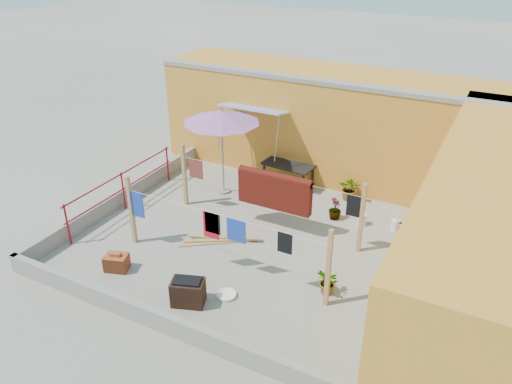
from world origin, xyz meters
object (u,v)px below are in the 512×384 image
at_px(water_jug_a, 362,220).
at_px(water_jug_b, 395,225).
at_px(outdoor_table, 288,166).
at_px(white_basin, 226,295).
at_px(patio_umbrella, 221,117).
at_px(brick_stack, 117,262).
at_px(brazier, 188,292).
at_px(green_hose, 418,241).
at_px(plant_back_a, 350,188).

height_order(water_jug_a, water_jug_b, water_jug_a).
xyz_separation_m(outdoor_table, white_basin, (1.01, -5.34, -0.60)).
bearing_deg(patio_umbrella, brick_stack, -92.27).
bearing_deg(patio_umbrella, brazier, -67.34).
bearing_deg(green_hose, water_jug_a, 174.25).
xyz_separation_m(water_jug_a, water_jug_b, (0.84, 0.14, -0.01)).
xyz_separation_m(brick_stack, brazier, (2.10, -0.21, 0.10)).
height_order(brick_stack, plant_back_a, plant_back_a).
distance_m(outdoor_table, brick_stack, 5.94).
relative_size(brazier, water_jug_a, 2.16).
xyz_separation_m(brazier, water_jug_a, (2.23, 4.68, -0.13)).
xyz_separation_m(brick_stack, plant_back_a, (3.61, 5.68, 0.16)).
height_order(patio_umbrella, white_basin, patio_umbrella).
bearing_deg(white_basin, plant_back_a, 80.17).
bearing_deg(green_hose, brazier, -129.35).
distance_m(outdoor_table, water_jug_b, 3.70).
bearing_deg(water_jug_b, green_hose, -23.88).
bearing_deg(patio_umbrella, water_jug_a, 0.99).
distance_m(green_hose, plant_back_a, 2.61).
distance_m(patio_umbrella, white_basin, 5.29).
height_order(brick_stack, white_basin, brick_stack).
height_order(patio_umbrella, water_jug_a, patio_umbrella).
bearing_deg(water_jug_b, brick_stack, -138.26).
height_order(water_jug_b, green_hose, water_jug_b).
relative_size(white_basin, green_hose, 0.85).
xyz_separation_m(brick_stack, water_jug_b, (5.17, 4.62, -0.05)).
height_order(outdoor_table, water_jug_a, outdoor_table).
height_order(brazier, white_basin, brazier).
height_order(patio_umbrella, green_hose, patio_umbrella).
bearing_deg(brazier, outdoor_table, 94.19).
xyz_separation_m(outdoor_table, brick_stack, (-1.67, -5.68, -0.45)).
relative_size(brick_stack, water_jug_a, 1.69).
xyz_separation_m(patio_umbrella, water_jug_a, (4.15, 0.07, -2.15)).
distance_m(white_basin, water_jug_b, 4.95).
relative_size(outdoor_table, water_jug_b, 4.71).
relative_size(brick_stack, green_hose, 1.19).
relative_size(green_hose, plant_back_a, 0.72).
distance_m(water_jug_b, green_hose, 0.72).
xyz_separation_m(brick_stack, green_hose, (5.82, 4.33, -0.16)).
height_order(brazier, water_jug_a, brazier).
bearing_deg(outdoor_table, brazier, -85.81).
bearing_deg(white_basin, water_jug_a, 68.27).
xyz_separation_m(brazier, plant_back_a, (1.51, 5.89, 0.06)).
xyz_separation_m(green_hose, plant_back_a, (-2.21, 1.35, 0.32)).
bearing_deg(white_basin, brick_stack, -172.72).
height_order(outdoor_table, plant_back_a, outdoor_table).
height_order(outdoor_table, brick_stack, outdoor_table).
relative_size(white_basin, water_jug_b, 1.30).
bearing_deg(plant_back_a, patio_umbrella, -159.63).
distance_m(brazier, white_basin, 0.84).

